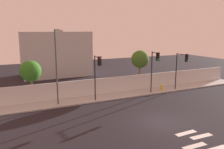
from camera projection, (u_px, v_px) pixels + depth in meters
ground_plane at (161, 122)px, 18.60m from camera, size 80.00×80.00×0.00m
sidewalk at (117, 96)px, 25.88m from camera, size 36.00×2.40×0.15m
perimeter_wall at (112, 85)px, 26.84m from camera, size 36.00×0.18×1.80m
crosswalk_marking at (203, 144)px, 15.08m from camera, size 3.27×3.88×0.01m
traffic_light_left at (97, 69)px, 23.01m from camera, size 0.37×1.25×4.67m
traffic_light_center at (182, 64)px, 27.24m from camera, size 0.45×1.70×4.48m
traffic_light_right at (155, 64)px, 25.68m from camera, size 0.42×1.59×4.82m
street_lamp_curbside at (57, 62)px, 21.71m from camera, size 0.61×1.67×7.29m
fire_hydrant at (162, 87)px, 27.81m from camera, size 0.44×0.26×0.77m
roadside_tree_leftmost at (31, 71)px, 23.49m from camera, size 2.18×2.18×4.31m
roadside_tree_midleft at (140, 59)px, 28.85m from camera, size 2.23×2.23×4.87m
low_building_distant at (56, 54)px, 37.33m from camera, size 10.61×6.00×7.13m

